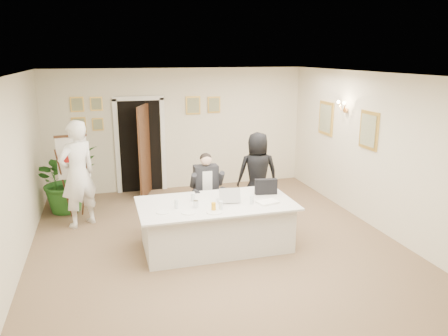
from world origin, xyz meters
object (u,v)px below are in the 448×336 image
standing_woman (257,173)px  laptop_bag (266,187)px  standing_man (78,174)px  flip_chart (74,180)px  potted_palm (66,179)px  laptop (228,193)px  seated_man (207,190)px  steel_jug (196,204)px  conference_table (216,224)px  paper_stack (268,202)px  oj_glass (214,207)px

standing_woman → laptop_bag: standing_woman is taller
standing_man → standing_woman: (3.39, -0.23, -0.17)m
standing_woman → flip_chart: bearing=-1.9°
potted_palm → laptop: size_ratio=3.71×
standing_man → flip_chart: bearing=-112.8°
seated_man → laptop_bag: (0.86, -0.78, 0.21)m
standing_woman → steel_jug: 2.18m
standing_woman → potted_palm: size_ratio=1.22×
conference_table → paper_stack: size_ratio=7.81×
standing_man → oj_glass: 2.83m
seated_man → conference_table: bearing=-89.2°
flip_chart → oj_glass: 3.27m
seated_man → paper_stack: seated_man is taller
laptop → standing_man: bearing=153.2°
laptop_bag → paper_stack: bearing=-99.1°
potted_palm → steel_jug: (2.10, -2.64, 0.16)m
potted_palm → standing_man: bearing=-71.9°
laptop → potted_palm: bearing=144.0°
conference_table → potted_palm: 3.52m
laptop_bag → laptop: bearing=-157.5°
conference_table → standing_woman: 1.88m
conference_table → laptop_bag: bearing=11.6°
seated_man → steel_jug: bearing=-106.2°
laptop_bag → standing_woman: bearing=85.1°
potted_palm → laptop_bag: bearing=-34.1°
potted_palm → laptop_bag: (3.40, -2.31, 0.24)m
standing_man → paper_stack: bearing=113.0°
standing_woman → laptop_bag: 1.21m
standing_man → laptop: bearing=111.3°
standing_woman → steel_jug: bearing=53.6°
conference_table → laptop_bag: size_ratio=6.61×
standing_woman → oj_glass: (-1.35, -1.73, 0.02)m
seated_man → oj_glass: size_ratio=10.67×
laptop → steel_jug: bearing=-158.3°
steel_jug → oj_glass: bearing=-44.4°
seated_man → laptop: (0.12, -0.96, 0.22)m
standing_man → oj_glass: standing_man is taller
potted_palm → steel_jug: size_ratio=12.17×
standing_man → laptop_bag: standing_man is taller
standing_woman → laptop: 1.70m
standing_man → paper_stack: size_ratio=6.16×
paper_stack → oj_glass: (-0.93, -0.11, 0.05)m
standing_man → potted_palm: size_ratio=1.48×
conference_table → potted_palm: potted_palm is taller
laptop → laptop_bag: size_ratio=0.95×
standing_woman → paper_stack: size_ratio=5.10×
laptop_bag → oj_glass: bearing=-144.1°
flip_chart → standing_man: bearing=-77.9°
seated_man → potted_palm: 2.97m
standing_woman → laptop: bearing=63.2°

